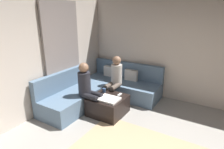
% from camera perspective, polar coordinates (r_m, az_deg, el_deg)
% --- Properties ---
extents(wall_back, '(6.00, 0.12, 2.70)m').
position_cam_1_polar(wall_back, '(4.98, 24.79, 6.50)').
color(wall_back, beige).
rests_on(wall_back, ground_plane).
extents(wall_left, '(0.12, 6.00, 2.70)m').
position_cam_1_polar(wall_left, '(4.05, -29.03, 3.51)').
color(wall_left, beige).
rests_on(wall_left, ground_plane).
extents(curtain_panel, '(0.06, 1.10, 2.50)m').
position_cam_1_polar(curtain_panel, '(4.76, -14.77, 5.88)').
color(curtain_panel, gray).
rests_on(curtain_panel, ground_plane).
extents(sectional_couch, '(2.10, 2.55, 0.87)m').
position_cam_1_polar(sectional_couch, '(5.00, -2.97, -4.59)').
color(sectional_couch, slate).
rests_on(sectional_couch, ground_plane).
extents(ottoman, '(0.76, 0.76, 0.42)m').
position_cam_1_polar(ottoman, '(4.35, -1.26, -9.32)').
color(ottoman, black).
rests_on(ottoman, ground_plane).
extents(folded_blanket, '(0.44, 0.36, 0.04)m').
position_cam_1_polar(folded_blanket, '(4.11, -0.99, -7.48)').
color(folded_blanket, white).
rests_on(folded_blanket, ottoman).
extents(coffee_mug, '(0.08, 0.08, 0.10)m').
position_cam_1_polar(coffee_mug, '(4.48, -2.43, -4.81)').
color(coffee_mug, '#334C72').
rests_on(coffee_mug, ottoman).
extents(game_remote, '(0.05, 0.15, 0.02)m').
position_cam_1_polar(game_remote, '(4.34, 2.31, -6.13)').
color(game_remote, white).
rests_on(game_remote, ottoman).
extents(person_on_couch_back, '(0.30, 0.60, 1.20)m').
position_cam_1_polar(person_on_couch_back, '(4.74, 0.82, -1.02)').
color(person_on_couch_back, brown).
rests_on(person_on_couch_back, ground_plane).
extents(person_on_couch_side, '(0.60, 0.30, 1.20)m').
position_cam_1_polar(person_on_couch_side, '(4.20, -7.31, -3.78)').
color(person_on_couch_side, black).
rests_on(person_on_couch_side, ground_plane).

